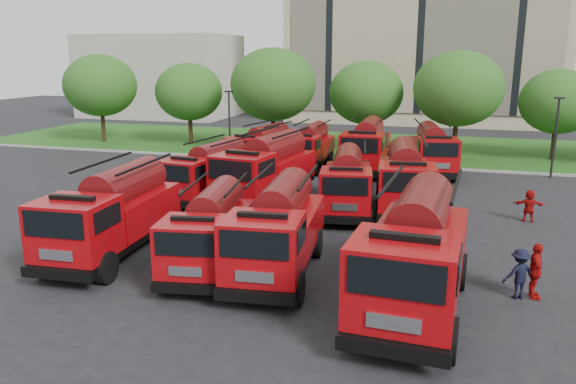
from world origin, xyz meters
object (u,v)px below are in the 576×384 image
at_px(fire_truck_2, 278,229).
at_px(fire_truck_9, 309,146).
at_px(fire_truck_1, 210,230).
at_px(firefighter_1, 162,293).
at_px(fire_truck_0, 112,213).
at_px(fire_truck_8, 261,147).
at_px(fire_truck_10, 367,146).
at_px(fire_truck_3, 415,252).
at_px(fire_truck_4, 209,172).
at_px(fire_truck_5, 266,169).
at_px(fire_truck_11, 432,150).
at_px(firefighter_2, 532,298).
at_px(firefighter_0, 360,336).
at_px(firefighter_3, 517,298).
at_px(firefighter_4, 128,237).
at_px(fire_truck_7, 404,178).
at_px(fire_truck_6, 347,182).
at_px(firefighter_5, 527,221).

bearing_deg(fire_truck_2, fire_truck_9, 95.22).
distance_m(fire_truck_1, firefighter_1, 3.04).
bearing_deg(fire_truck_0, fire_truck_2, -3.16).
bearing_deg(fire_truck_8, fire_truck_10, 18.42).
relative_size(fire_truck_2, fire_truck_3, 0.90).
relative_size(fire_truck_8, firefighter_1, 4.33).
relative_size(fire_truck_4, fire_truck_5, 0.86).
xyz_separation_m(fire_truck_4, fire_truck_11, (11.36, 10.23, 0.08)).
bearing_deg(fire_truck_1, firefighter_2, -7.00).
bearing_deg(fire_truck_3, firefighter_0, -116.13).
bearing_deg(fire_truck_1, fire_truck_2, -2.62).
distance_m(fire_truck_10, fire_truck_11, 4.28).
xyz_separation_m(fire_truck_3, fire_truck_4, (-11.61, 10.74, -0.32)).
bearing_deg(fire_truck_4, fire_truck_3, -34.16).
height_order(fire_truck_1, firefighter_3, fire_truck_1).
height_order(firefighter_0, firefighter_1, firefighter_0).
height_order(fire_truck_4, fire_truck_11, fire_truck_11).
height_order(fire_truck_8, firefighter_4, fire_truck_8).
relative_size(fire_truck_7, firefighter_1, 4.93).
relative_size(fire_truck_3, firefighter_1, 5.28).
relative_size(fire_truck_0, fire_truck_1, 1.14).
bearing_deg(fire_truck_2, fire_truck_0, 174.69).
xyz_separation_m(fire_truck_11, firefighter_0, (-1.01, -23.21, -1.60)).
xyz_separation_m(firefighter_0, firefighter_2, (4.97, 4.09, 0.00)).
xyz_separation_m(fire_truck_3, firefighter_3, (3.22, 1.70, -1.84)).
height_order(fire_truck_2, fire_truck_3, fire_truck_3).
distance_m(firefighter_0, firefighter_4, 12.51).
xyz_separation_m(fire_truck_3, firefighter_1, (-8.03, -1.20, -1.84)).
distance_m(fire_truck_5, firefighter_3, 15.10).
distance_m(fire_truck_8, firefighter_3, 23.23).
bearing_deg(fire_truck_2, firefighter_0, -52.91).
height_order(fire_truck_1, fire_truck_5, fire_truck_5).
bearing_deg(firefighter_0, firefighter_3, 20.55).
distance_m(firefighter_1, firefighter_2, 12.12).
bearing_deg(fire_truck_6, firefighter_3, -58.72).
distance_m(fire_truck_0, fire_truck_1, 4.24).
bearing_deg(fire_truck_5, fire_truck_1, -75.60).
bearing_deg(fire_truck_10, firefighter_2, -67.70).
distance_m(fire_truck_11, firefighter_4, 21.14).
xyz_separation_m(fire_truck_2, fire_truck_3, (4.88, -1.68, 0.20)).
relative_size(fire_truck_9, firefighter_2, 3.52).
distance_m(fire_truck_0, fire_truck_8, 17.87).
xyz_separation_m(fire_truck_9, fire_truck_11, (8.23, 0.30, 0.11)).
relative_size(fire_truck_10, firefighter_3, 4.58).
bearing_deg(fire_truck_5, fire_truck_2, -61.14).
relative_size(fire_truck_5, fire_truck_8, 1.20).
bearing_deg(fire_truck_10, firefighter_0, -83.42).
bearing_deg(firefighter_2, fire_truck_6, 38.33).
bearing_deg(fire_truck_11, fire_truck_6, -118.86).
relative_size(firefighter_3, firefighter_5, 1.08).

